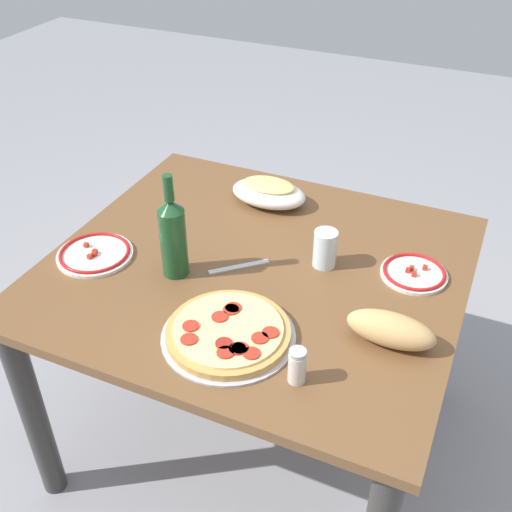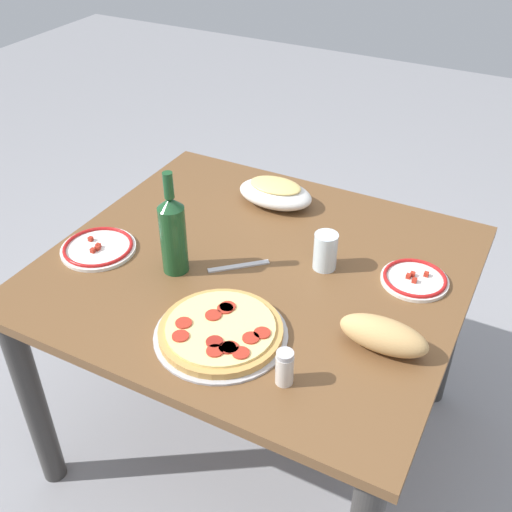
{
  "view_description": "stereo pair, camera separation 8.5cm",
  "coord_description": "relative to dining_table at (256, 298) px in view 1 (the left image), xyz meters",
  "views": [
    {
      "loc": [
        0.54,
        -1.22,
        1.71
      ],
      "look_at": [
        0.0,
        0.0,
        0.74
      ],
      "focal_mm": 42.93,
      "sensor_mm": 36.0,
      "label": 1
    },
    {
      "loc": [
        0.62,
        -1.19,
        1.71
      ],
      "look_at": [
        0.0,
        0.0,
        0.74
      ],
      "focal_mm": 42.93,
      "sensor_mm": 36.0,
      "label": 2
    }
  ],
  "objects": [
    {
      "name": "spice_shaker",
      "position": [
        0.25,
        -0.35,
        0.16
      ],
      "size": [
        0.04,
        0.04,
        0.09
      ],
      "color": "silver",
      "rests_on": "dining_table"
    },
    {
      "name": "pepperoni_pizza",
      "position": [
        0.06,
        -0.29,
        0.13
      ],
      "size": [
        0.32,
        0.32,
        0.03
      ],
      "color": "#B7B7BC",
      "rests_on": "dining_table"
    },
    {
      "name": "baked_pasta_dish",
      "position": [
        -0.1,
        0.32,
        0.16
      ],
      "size": [
        0.24,
        0.15,
        0.08
      ],
      "color": "white",
      "rests_on": "dining_table"
    },
    {
      "name": "water_glass",
      "position": [
        0.17,
        0.08,
        0.17
      ],
      "size": [
        0.06,
        0.06,
        0.11
      ],
      "primitive_type": "cylinder",
      "color": "silver",
      "rests_on": "dining_table"
    },
    {
      "name": "ground_plane",
      "position": [
        0.0,
        0.0,
        -0.59
      ],
      "size": [
        8.0,
        8.0,
        0.0
      ],
      "primitive_type": "plane",
      "color": "gray",
      "rests_on": "ground"
    },
    {
      "name": "wine_bottle",
      "position": [
        -0.18,
        -0.12,
        0.23
      ],
      "size": [
        0.07,
        0.07,
        0.29
      ],
      "color": "#194723",
      "rests_on": "dining_table"
    },
    {
      "name": "side_plate_near",
      "position": [
        0.4,
        0.13,
        0.13
      ],
      "size": [
        0.18,
        0.18,
        0.02
      ],
      "color": "white",
      "rests_on": "dining_table"
    },
    {
      "name": "side_plate_far",
      "position": [
        -0.43,
        -0.14,
        0.13
      ],
      "size": [
        0.21,
        0.21,
        0.02
      ],
      "color": "white",
      "rests_on": "dining_table"
    },
    {
      "name": "fork_right",
      "position": [
        -0.04,
        -0.03,
        0.12
      ],
      "size": [
        0.14,
        0.13,
        0.0
      ],
      "primitive_type": "cube",
      "rotation": [
        0.0,
        0.0,
        3.88
      ],
      "color": "#B7B7BC",
      "rests_on": "dining_table"
    },
    {
      "name": "bread_loaf",
      "position": [
        0.41,
        -0.15,
        0.16
      ],
      "size": [
        0.21,
        0.09,
        0.08
      ],
      "primitive_type": "ellipsoid",
      "color": "tan",
      "rests_on": "dining_table"
    },
    {
      "name": "dining_table",
      "position": [
        0.0,
        0.0,
        0.0
      ],
      "size": [
        1.1,
        1.0,
        0.71
      ],
      "color": "brown",
      "rests_on": "ground"
    }
  ]
}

